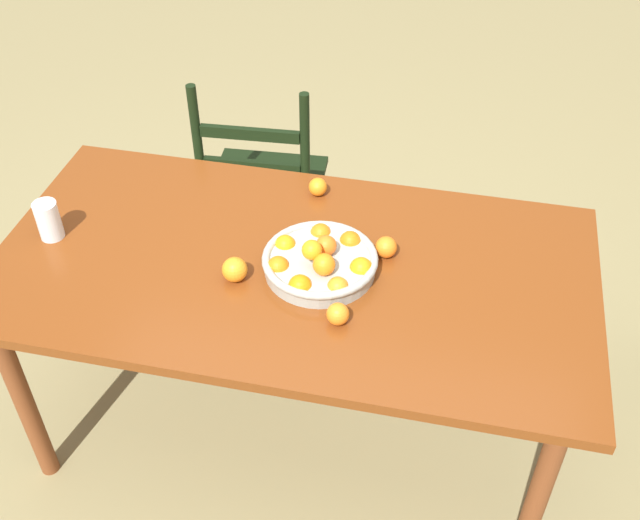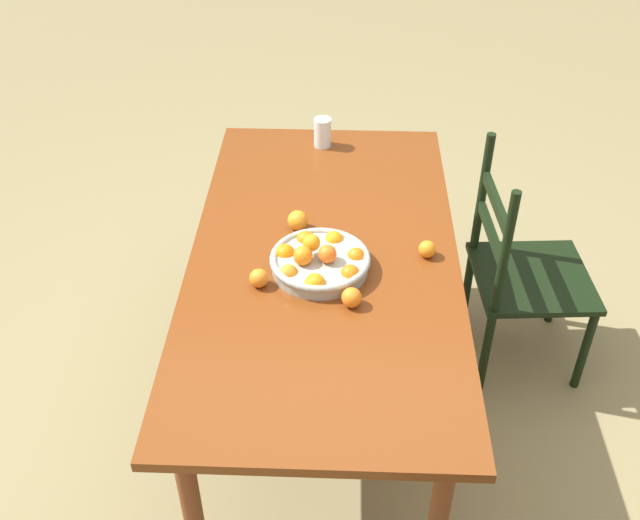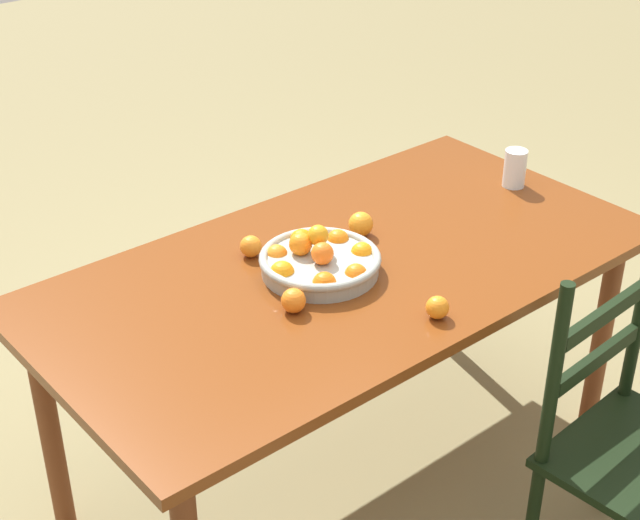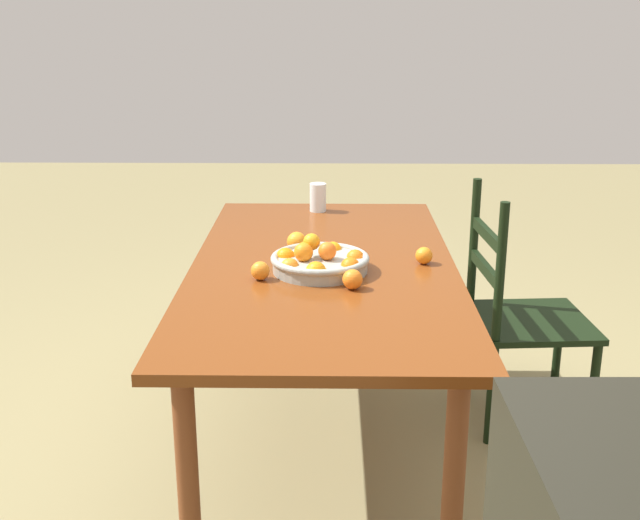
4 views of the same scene
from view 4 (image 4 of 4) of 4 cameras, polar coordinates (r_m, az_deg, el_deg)
ground_plane at (r=3.09m, az=0.24°, el=-14.13°), size 12.00×12.00×0.00m
dining_table at (r=2.78m, az=0.26°, el=-1.82°), size 1.78×0.93×0.78m
chair_near_window at (r=3.27m, az=14.37°, el=-4.14°), size 0.49×0.49×0.98m
fruit_bowl at (r=2.66m, az=-0.05°, el=-0.08°), size 0.34×0.34×0.13m
orange_loose_0 at (r=2.89m, az=-1.70°, el=1.34°), size 0.07×0.07×0.07m
orange_loose_1 at (r=2.50m, az=2.39°, el=-1.42°), size 0.07×0.07×0.07m
orange_loose_2 at (r=2.77m, az=7.58°, el=0.34°), size 0.06×0.06×0.06m
orange_loose_3 at (r=2.59m, az=-4.37°, el=-0.79°), size 0.06×0.06×0.06m
drinking_glass at (r=3.47m, az=-0.15°, el=4.59°), size 0.07×0.07×0.12m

